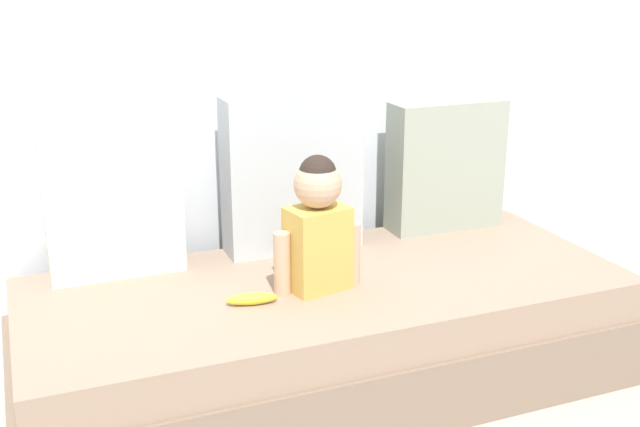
{
  "coord_description": "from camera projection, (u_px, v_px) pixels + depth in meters",
  "views": [
    {
      "loc": [
        -0.98,
        -2.36,
        1.49
      ],
      "look_at": [
        -0.03,
        0.0,
        0.65
      ],
      "focal_mm": 44.12,
      "sensor_mm": 36.0,
      "label": 1
    }
  ],
  "objects": [
    {
      "name": "throw_pillow_left",
      "position": [
        113.0,
        202.0,
        2.76
      ],
      "size": [
        0.47,
        0.16,
        0.53
      ],
      "primitive_type": "cube",
      "color": "silver",
      "rests_on": "couch"
    },
    {
      "name": "banana",
      "position": [
        252.0,
        299.0,
        2.57
      ],
      "size": [
        0.18,
        0.07,
        0.04
      ],
      "primitive_type": "ellipsoid",
      "rotation": [
        0.0,
        0.0,
        -0.18
      ],
      "color": "yellow",
      "rests_on": "couch"
    },
    {
      "name": "back_wall",
      "position": [
        270.0,
        9.0,
        3.0
      ],
      "size": [
        5.37,
        0.1,
        2.59
      ],
      "primitive_type": "cube",
      "color": "silver",
      "rests_on": "ground"
    },
    {
      "name": "toddler",
      "position": [
        318.0,
        223.0,
        2.63
      ],
      "size": [
        0.31,
        0.18,
        0.47
      ],
      "color": "gold",
      "rests_on": "couch"
    },
    {
      "name": "throw_pillow_right",
      "position": [
        446.0,
        165.0,
        3.23
      ],
      "size": [
        0.48,
        0.16,
        0.53
      ],
      "primitive_type": "cube",
      "color": "#99A393",
      "rests_on": "couch"
    },
    {
      "name": "throw_pillow_center",
      "position": [
        292.0,
        173.0,
        2.98
      ],
      "size": [
        0.53,
        0.16,
        0.6
      ],
      "primitive_type": "cube",
      "color": "#B2BCC6",
      "rests_on": "couch"
    },
    {
      "name": "couch",
      "position": [
        327.0,
        332.0,
        2.83
      ],
      "size": [
        2.17,
        0.91,
        0.4
      ],
      "color": "#826C5B",
      "rests_on": "ground"
    },
    {
      "name": "ground_plane",
      "position": [
        327.0,
        381.0,
        2.89
      ],
      "size": [
        12.0,
        12.0,
        0.0
      ],
      "primitive_type": "plane",
      "color": "#B2ADA3"
    }
  ]
}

